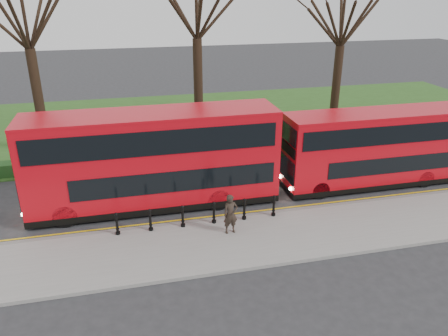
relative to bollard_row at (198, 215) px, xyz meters
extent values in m
plane|color=#28282B|center=(0.12, 1.35, -0.65)|extent=(120.00, 120.00, 0.00)
cube|color=gray|center=(0.12, -1.65, -0.57)|extent=(60.00, 4.00, 0.15)
cube|color=slate|center=(0.12, 0.35, -0.57)|extent=(60.00, 0.25, 0.16)
cube|color=#284C19|center=(0.12, 16.35, -0.62)|extent=(60.00, 18.00, 0.06)
cube|color=black|center=(0.12, 8.15, -0.25)|extent=(60.00, 0.90, 0.80)
cube|color=yellow|center=(0.12, 0.65, -0.64)|extent=(60.00, 0.10, 0.01)
cube|color=yellow|center=(0.12, 0.85, -0.64)|extent=(60.00, 0.10, 0.01)
cylinder|color=black|center=(-7.88, 11.35, 2.68)|extent=(0.60, 0.60, 6.66)
cylinder|color=black|center=(2.12, 11.35, 2.83)|extent=(0.60, 0.60, 6.97)
cylinder|color=black|center=(12.12, 11.35, 2.46)|extent=(0.60, 0.60, 6.22)
cylinder|color=black|center=(-3.56, 0.00, 0.00)|extent=(0.15, 0.15, 1.00)
cylinder|color=black|center=(-2.13, 0.00, 0.00)|extent=(0.15, 0.15, 1.00)
cylinder|color=black|center=(-0.71, 0.00, 0.00)|extent=(0.15, 0.15, 1.00)
cylinder|color=black|center=(0.71, 0.00, 0.00)|extent=(0.15, 0.15, 1.00)
cylinder|color=black|center=(2.13, 0.00, 0.00)|extent=(0.15, 0.15, 1.00)
cylinder|color=black|center=(3.56, 0.00, 0.00)|extent=(0.15, 0.15, 1.00)
cube|color=red|center=(-1.64, 2.67, 1.91)|extent=(11.84, 2.69, 4.36)
cube|color=black|center=(-1.64, 2.67, -0.33)|extent=(11.86, 2.71, 0.32)
cube|color=black|center=(-0.77, 1.32, 1.13)|extent=(9.47, 0.04, 1.02)
cube|color=black|center=(-1.64, 1.32, 3.06)|extent=(11.19, 0.04, 1.13)
cube|color=black|center=(-7.57, 2.67, 2.26)|extent=(0.06, 2.37, 0.59)
cylinder|color=black|center=(-5.83, 1.49, -0.11)|extent=(1.08, 0.32, 1.08)
cylinder|color=black|center=(-5.83, 3.86, -0.11)|extent=(1.08, 0.32, 1.08)
cylinder|color=black|center=(1.27, 1.49, -0.11)|extent=(1.08, 0.32, 1.08)
cylinder|color=black|center=(1.27, 3.86, -0.11)|extent=(1.08, 0.32, 1.08)
cube|color=red|center=(10.18, 2.44, 1.55)|extent=(10.19, 2.32, 3.75)
cube|color=black|center=(10.18, 2.44, -0.37)|extent=(10.21, 2.34, 0.28)
cube|color=black|center=(10.92, 1.27, 0.88)|extent=(8.15, 0.04, 0.88)
cube|color=black|center=(10.18, 1.27, 2.55)|extent=(9.63, 0.04, 0.97)
cube|color=black|center=(5.06, 2.44, 1.85)|extent=(0.06, 2.04, 0.51)
cylinder|color=black|center=(6.56, 1.42, -0.19)|extent=(0.93, 0.28, 0.93)
cylinder|color=black|center=(6.56, 3.46, -0.19)|extent=(0.93, 0.28, 0.93)
cylinder|color=black|center=(12.68, 1.42, -0.19)|extent=(0.93, 0.28, 0.93)
cylinder|color=black|center=(12.68, 3.46, -0.19)|extent=(0.93, 0.28, 0.93)
imported|color=#2D231C|center=(1.24, -0.97, 0.39)|extent=(0.69, 0.49, 1.79)
camera|label=1|loc=(-2.85, -16.94, 9.55)|focal=35.00mm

